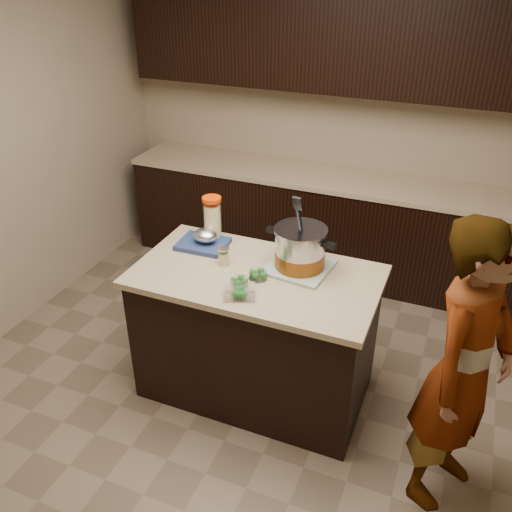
{
  "coord_description": "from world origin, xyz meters",
  "views": [
    {
      "loc": [
        1.04,
        -2.53,
        2.59
      ],
      "look_at": [
        0.0,
        0.0,
        1.02
      ],
      "focal_mm": 38.0,
      "sensor_mm": 36.0,
      "label": 1
    }
  ],
  "objects_px": {
    "stock_pot": "(300,250)",
    "lemonade_pitcher": "(213,221)",
    "person": "(464,371)",
    "island": "(256,334)"
  },
  "relations": [
    {
      "from": "stock_pot",
      "to": "lemonade_pitcher",
      "type": "height_order",
      "value": "stock_pot"
    },
    {
      "from": "stock_pot",
      "to": "person",
      "type": "distance_m",
      "value": 1.12
    },
    {
      "from": "stock_pot",
      "to": "person",
      "type": "height_order",
      "value": "person"
    },
    {
      "from": "lemonade_pitcher",
      "to": "person",
      "type": "xyz_separation_m",
      "value": [
        1.64,
        -0.59,
        -0.23
      ]
    },
    {
      "from": "stock_pot",
      "to": "person",
      "type": "xyz_separation_m",
      "value": [
        0.99,
        -0.46,
        -0.22
      ]
    },
    {
      "from": "lemonade_pitcher",
      "to": "person",
      "type": "relative_size",
      "value": 0.18
    },
    {
      "from": "island",
      "to": "stock_pot",
      "type": "height_order",
      "value": "stock_pot"
    },
    {
      "from": "person",
      "to": "lemonade_pitcher",
      "type": "bearing_deg",
      "value": 94.48
    },
    {
      "from": "lemonade_pitcher",
      "to": "person",
      "type": "distance_m",
      "value": 1.76
    },
    {
      "from": "island",
      "to": "lemonade_pitcher",
      "type": "relative_size",
      "value": 4.89
    }
  ]
}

